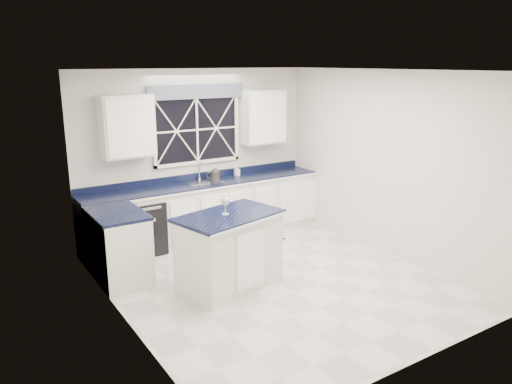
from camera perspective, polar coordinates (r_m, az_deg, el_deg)
ground at (r=6.69m, az=2.21°, el=-10.08°), size 4.50×4.50×0.00m
back_wall at (r=8.15m, az=-6.82°, el=4.33°), size 4.00×0.10×2.70m
base_cabinets at (r=7.82m, az=-7.29°, el=-2.93°), size 3.99×1.60×0.90m
countertop at (r=7.98m, az=-5.77°, el=0.97°), size 3.98×0.64×0.04m
dishwasher at (r=7.70m, az=-12.98°, el=-3.79°), size 0.60×0.58×0.82m
window at (r=8.04m, az=-6.77°, el=7.65°), size 1.65×0.09×1.26m
upper_cabinets at (r=7.92m, az=-6.39°, el=8.06°), size 3.10×0.34×0.90m
faucet at (r=8.11m, az=-6.43°, el=2.47°), size 0.05×0.20×0.30m
island at (r=6.36m, az=-3.05°, el=-6.68°), size 1.44×1.06×0.97m
rug at (r=7.98m, az=-0.48°, el=-5.79°), size 1.24×0.90×0.02m
kettle at (r=8.11m, az=-4.70°, el=2.04°), size 0.27×0.22×0.20m
wine_glass at (r=6.15m, az=-3.53°, el=-0.99°), size 0.11×0.11×0.26m
soap_bottle at (r=8.40m, az=-2.18°, el=2.46°), size 0.08×0.08×0.17m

